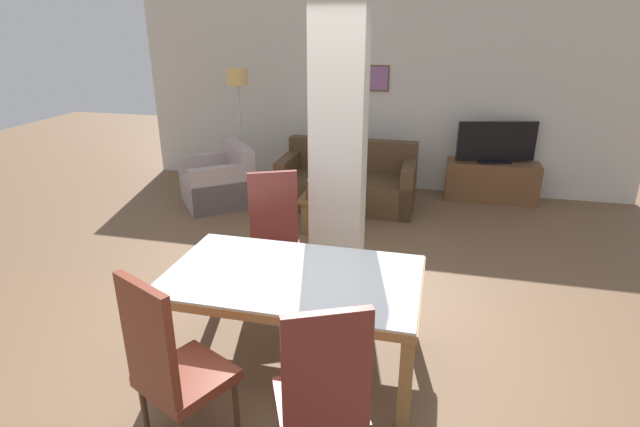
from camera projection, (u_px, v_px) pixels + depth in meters
The scene contains 14 objects.
ground_plane at pixel (295, 360), 3.72m from camera, with size 18.00×18.00×0.00m, color brown.
back_wall at pixel (379, 96), 7.19m from camera, with size 7.20×0.09×2.70m.
divider_pillar at pixel (338, 140), 4.55m from camera, with size 0.49×0.34×2.70m.
dining_table at pixel (293, 291), 3.51m from camera, with size 1.78×1.05×0.72m.
dining_chair_near_right at pixel (322, 393), 2.55m from camera, with size 0.61×0.61×1.13m.
dining_chair_near_left at pixel (170, 363), 2.78m from camera, with size 0.61×0.61×1.13m.
dining_chair_far_left at pixel (275, 235), 4.45m from camera, with size 0.61×0.61×1.13m.
sofa at pixel (348, 184), 6.77m from camera, with size 1.79×0.89×0.84m.
armchair at pixel (220, 183), 6.82m from camera, with size 1.21×1.22×0.80m.
coffee_table at pixel (325, 213), 5.94m from camera, with size 0.57×0.46×0.43m.
bottle at pixel (309, 191), 5.75m from camera, with size 0.07×0.07×0.24m.
tv_stand at pixel (491, 181), 6.96m from camera, with size 1.24×0.40×0.54m.
tv_screen at pixel (496, 143), 6.77m from camera, with size 1.05×0.31×0.57m.
floor_lamp at pixel (238, 90), 6.93m from camera, with size 0.29×0.29×1.75m.
Camera 1 is at (0.91, -2.94, 2.36)m, focal length 28.00 mm.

